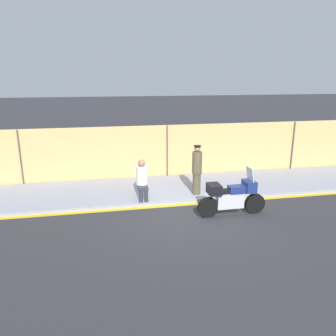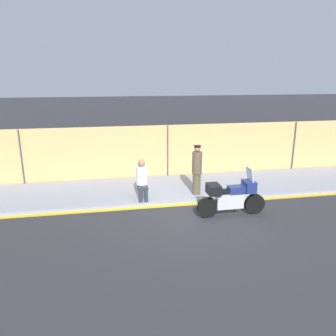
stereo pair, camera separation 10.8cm
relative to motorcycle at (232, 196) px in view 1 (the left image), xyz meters
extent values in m
plane|color=#2D2D33|center=(-1.21, 0.21, -0.61)|extent=(120.00, 120.00, 0.00)
cube|color=#8E93A3|center=(-1.21, 2.61, -0.54)|extent=(41.95, 2.88, 0.12)
cube|color=gold|center=(-1.21, 1.08, -0.60)|extent=(41.95, 0.18, 0.01)
cube|color=#E5B26B|center=(-1.21, 4.13, 0.50)|extent=(39.86, 0.08, 2.22)
cylinder|color=#4C4C51|center=(-6.85, 4.03, 0.50)|extent=(0.05, 0.05, 2.22)
cylinder|color=#4C4C51|center=(-1.21, 4.03, 0.50)|extent=(0.05, 0.05, 2.22)
cylinder|color=#4C4C51|center=(4.44, 4.03, 0.50)|extent=(0.05, 0.05, 2.22)
cylinder|color=black|center=(0.78, 0.01, -0.29)|extent=(0.63, 0.14, 0.63)
cylinder|color=black|center=(-0.74, -0.01, -0.29)|extent=(0.63, 0.14, 0.63)
cube|color=silver|center=(-0.05, 0.00, -0.11)|extent=(0.84, 0.29, 0.48)
cube|color=navy|center=(0.16, 0.00, 0.22)|extent=(0.52, 0.31, 0.22)
cube|color=black|center=(-0.15, 0.00, 0.18)|extent=(0.60, 0.28, 0.10)
cube|color=navy|center=(0.55, 0.00, 0.30)|extent=(0.32, 0.48, 0.34)
cube|color=silver|center=(0.55, 0.00, 0.68)|extent=(0.11, 0.42, 0.42)
cube|color=black|center=(-0.57, 0.00, 0.28)|extent=(0.36, 0.51, 0.30)
cylinder|color=brown|center=(-0.62, 1.67, -0.10)|extent=(0.28, 0.28, 0.76)
cylinder|color=brown|center=(-0.62, 1.67, 0.66)|extent=(0.34, 0.34, 0.76)
sphere|color=#A37556|center=(-0.62, 1.67, 1.15)|extent=(0.21, 0.21, 0.21)
cylinder|color=black|center=(-0.62, 1.67, 1.24)|extent=(0.24, 0.24, 0.05)
cylinder|color=#2D3342|center=(-2.62, 1.28, -0.27)|extent=(0.12, 0.12, 0.43)
cylinder|color=#2D3342|center=(-2.44, 1.28, -0.27)|extent=(0.12, 0.12, 0.43)
cube|color=#2D3342|center=(-2.53, 1.49, -0.05)|extent=(0.33, 0.43, 0.10)
cylinder|color=white|center=(-2.53, 1.71, 0.31)|extent=(0.39, 0.39, 0.61)
sphere|color=#A37556|center=(-2.53, 1.71, 0.73)|extent=(0.24, 0.24, 0.24)
camera|label=1|loc=(-3.69, -8.77, 3.54)|focal=35.00mm
camera|label=2|loc=(-3.59, -8.79, 3.54)|focal=35.00mm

